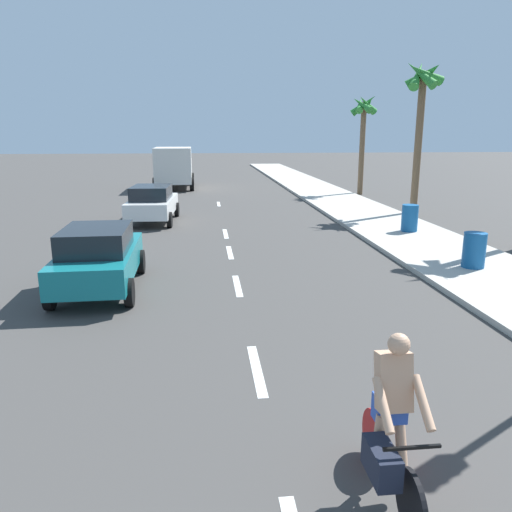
% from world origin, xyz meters
% --- Properties ---
extents(ground_plane, '(160.00, 160.00, 0.00)m').
position_xyz_m(ground_plane, '(0.00, 20.00, 0.00)').
color(ground_plane, '#423F3D').
extents(sidewalk_strip, '(3.60, 80.00, 0.14)m').
position_xyz_m(sidewalk_strip, '(6.67, 22.00, 0.07)').
color(sidewalk_strip, '#B2ADA3').
rests_on(sidewalk_strip, ground).
extents(lane_stripe_2, '(0.16, 1.80, 0.01)m').
position_xyz_m(lane_stripe_2, '(0.00, 8.43, 0.00)').
color(lane_stripe_2, white).
rests_on(lane_stripe_2, ground).
extents(lane_stripe_3, '(0.16, 1.80, 0.01)m').
position_xyz_m(lane_stripe_3, '(0.00, 13.01, 0.00)').
color(lane_stripe_3, white).
rests_on(lane_stripe_3, ground).
extents(lane_stripe_4, '(0.16, 1.80, 0.01)m').
position_xyz_m(lane_stripe_4, '(0.00, 16.61, 0.00)').
color(lane_stripe_4, white).
rests_on(lane_stripe_4, ground).
extents(lane_stripe_5, '(0.16, 1.80, 0.01)m').
position_xyz_m(lane_stripe_5, '(0.00, 19.68, 0.00)').
color(lane_stripe_5, white).
rests_on(lane_stripe_5, ground).
extents(lane_stripe_6, '(0.16, 1.80, 0.01)m').
position_xyz_m(lane_stripe_6, '(0.00, 27.93, 0.00)').
color(lane_stripe_6, white).
rests_on(lane_stripe_6, ground).
extents(cyclist, '(0.62, 1.71, 1.82)m').
position_xyz_m(cyclist, '(1.03, 5.41, 0.83)').
color(cyclist, black).
rests_on(cyclist, ground).
extents(parked_car_teal, '(1.94, 4.04, 1.57)m').
position_xyz_m(parked_car_teal, '(-3.34, 13.03, 0.84)').
color(parked_car_teal, '#14727A').
rests_on(parked_car_teal, ground).
extents(parked_car_white, '(2.10, 4.23, 1.57)m').
position_xyz_m(parked_car_white, '(-2.99, 22.61, 0.84)').
color(parked_car_white, white).
rests_on(parked_car_white, ground).
extents(delivery_truck, '(2.75, 6.28, 2.80)m').
position_xyz_m(delivery_truck, '(-2.79, 36.31, 1.50)').
color(delivery_truck, beige).
rests_on(delivery_truck, ground).
extents(palm_tree_far, '(1.74, 1.86, 7.04)m').
position_xyz_m(palm_tree_far, '(8.92, 23.21, 5.33)').
color(palm_tree_far, brown).
rests_on(palm_tree_far, ground).
extents(palm_tree_distant, '(1.68, 1.70, 6.12)m').
position_xyz_m(palm_tree_distant, '(8.92, 31.31, 4.66)').
color(palm_tree_distant, brown).
rests_on(palm_tree_distant, ground).
extents(trash_bin_near, '(0.60, 0.60, 0.96)m').
position_xyz_m(trash_bin_near, '(6.53, 13.61, 0.62)').
color(trash_bin_near, '#14518C').
rests_on(trash_bin_near, sidewalk_strip).
extents(trash_bin_far, '(0.60, 0.60, 1.00)m').
position_xyz_m(trash_bin_far, '(6.87, 18.78, 0.64)').
color(trash_bin_far, '#14518C').
rests_on(trash_bin_far, sidewalk_strip).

